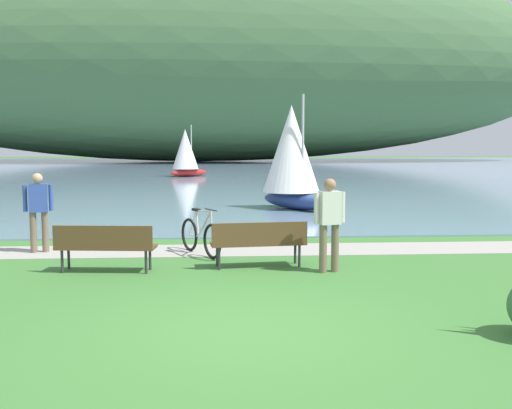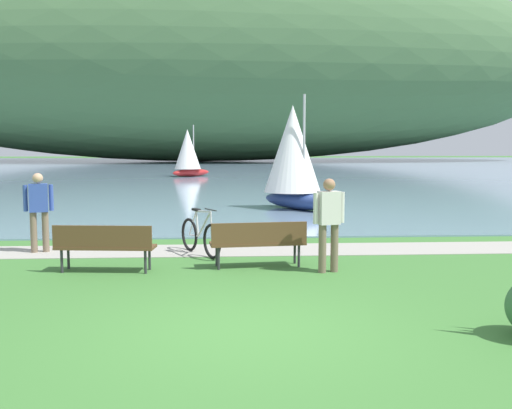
{
  "view_description": "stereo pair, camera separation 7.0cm",
  "coord_description": "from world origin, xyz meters",
  "px_view_note": "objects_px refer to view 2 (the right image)",
  "views": [
    {
      "loc": [
        -0.36,
        -7.2,
        2.34
      ],
      "look_at": [
        0.44,
        5.69,
        1.0
      ],
      "focal_mm": 41.5,
      "sensor_mm": 36.0,
      "label": 1
    },
    {
      "loc": [
        -0.29,
        -7.2,
        2.34
      ],
      "look_at": [
        0.44,
        5.69,
        1.0
      ],
      "focal_mm": 41.5,
      "sensor_mm": 36.0,
      "label": 2
    }
  ],
  "objects_px": {
    "park_bench_near_camera": "(258,240)",
    "sailboat_mid_bay": "(188,152)",
    "park_bench_further_along": "(104,244)",
    "sailboat_toward_hillside": "(293,156)",
    "person_on_the_grass": "(329,219)",
    "bicycle_leaning_near_bench": "(200,236)",
    "person_at_shoreline": "(39,207)"
  },
  "relations": [
    {
      "from": "person_at_shoreline",
      "to": "person_on_the_grass",
      "type": "bearing_deg",
      "value": -21.3
    },
    {
      "from": "park_bench_near_camera",
      "to": "sailboat_toward_hillside",
      "type": "height_order",
      "value": "sailboat_toward_hillside"
    },
    {
      "from": "person_at_shoreline",
      "to": "sailboat_toward_hillside",
      "type": "xyz_separation_m",
      "value": [
        6.41,
        7.93,
        0.93
      ]
    },
    {
      "from": "park_bench_near_camera",
      "to": "sailboat_toward_hillside",
      "type": "distance_m",
      "value": 9.99
    },
    {
      "from": "park_bench_near_camera",
      "to": "bicycle_leaning_near_bench",
      "type": "relative_size",
      "value": 1.17
    },
    {
      "from": "person_on_the_grass",
      "to": "sailboat_toward_hillside",
      "type": "height_order",
      "value": "sailboat_toward_hillside"
    },
    {
      "from": "bicycle_leaning_near_bench",
      "to": "sailboat_mid_bay",
      "type": "bearing_deg",
      "value": 93.79
    },
    {
      "from": "park_bench_near_camera",
      "to": "sailboat_toward_hillside",
      "type": "xyz_separation_m",
      "value": [
        1.82,
        9.73,
        1.39
      ]
    },
    {
      "from": "person_on_the_grass",
      "to": "sailboat_mid_bay",
      "type": "distance_m",
      "value": 31.02
    },
    {
      "from": "park_bench_near_camera",
      "to": "sailboat_mid_bay",
      "type": "height_order",
      "value": "sailboat_mid_bay"
    },
    {
      "from": "park_bench_near_camera",
      "to": "person_on_the_grass",
      "type": "bearing_deg",
      "value": -20.88
    },
    {
      "from": "park_bench_further_along",
      "to": "sailboat_mid_bay",
      "type": "xyz_separation_m",
      "value": [
        -0.24,
        30.49,
        1.2
      ]
    },
    {
      "from": "bicycle_leaning_near_bench",
      "to": "sailboat_mid_bay",
      "type": "height_order",
      "value": "sailboat_mid_bay"
    },
    {
      "from": "park_bench_further_along",
      "to": "person_on_the_grass",
      "type": "bearing_deg",
      "value": -3.18
    },
    {
      "from": "park_bench_further_along",
      "to": "sailboat_toward_hillside",
      "type": "relative_size",
      "value": 0.46
    },
    {
      "from": "bicycle_leaning_near_bench",
      "to": "park_bench_near_camera",
      "type": "bearing_deg",
      "value": -49.76
    },
    {
      "from": "person_on_the_grass",
      "to": "park_bench_near_camera",
      "type": "bearing_deg",
      "value": 159.12
    },
    {
      "from": "bicycle_leaning_near_bench",
      "to": "sailboat_mid_bay",
      "type": "xyz_separation_m",
      "value": [
        -1.91,
        28.89,
        1.32
      ]
    },
    {
      "from": "park_bench_near_camera",
      "to": "person_at_shoreline",
      "type": "bearing_deg",
      "value": 158.59
    },
    {
      "from": "bicycle_leaning_near_bench",
      "to": "person_at_shoreline",
      "type": "height_order",
      "value": "person_at_shoreline"
    },
    {
      "from": "park_bench_near_camera",
      "to": "sailboat_mid_bay",
      "type": "distance_m",
      "value": 30.41
    },
    {
      "from": "park_bench_further_along",
      "to": "person_on_the_grass",
      "type": "relative_size",
      "value": 1.08
    },
    {
      "from": "park_bench_further_along",
      "to": "sailboat_toward_hillside",
      "type": "height_order",
      "value": "sailboat_toward_hillside"
    },
    {
      "from": "sailboat_toward_hillside",
      "to": "sailboat_mid_bay",
      "type": "bearing_deg",
      "value": 103.36
    },
    {
      "from": "person_at_shoreline",
      "to": "sailboat_mid_bay",
      "type": "height_order",
      "value": "sailboat_mid_bay"
    },
    {
      "from": "park_bench_further_along",
      "to": "bicycle_leaning_near_bench",
      "type": "distance_m",
      "value": 2.32
    },
    {
      "from": "person_on_the_grass",
      "to": "sailboat_toward_hillside",
      "type": "xyz_separation_m",
      "value": [
        0.57,
        10.2,
        0.93
      ]
    },
    {
      "from": "park_bench_near_camera",
      "to": "park_bench_further_along",
      "type": "xyz_separation_m",
      "value": [
        -2.82,
        -0.25,
        0.0
      ]
    },
    {
      "from": "bicycle_leaning_near_bench",
      "to": "person_on_the_grass",
      "type": "height_order",
      "value": "person_on_the_grass"
    },
    {
      "from": "park_bench_near_camera",
      "to": "bicycle_leaning_near_bench",
      "type": "height_order",
      "value": "bicycle_leaning_near_bench"
    },
    {
      "from": "park_bench_further_along",
      "to": "bicycle_leaning_near_bench",
      "type": "relative_size",
      "value": 1.16
    },
    {
      "from": "person_at_shoreline",
      "to": "sailboat_mid_bay",
      "type": "bearing_deg",
      "value": 86.9
    }
  ]
}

